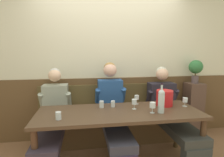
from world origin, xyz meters
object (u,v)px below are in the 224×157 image
at_px(wine_glass_center_front, 137,98).
at_px(potted_plant, 196,68).
at_px(water_tumbler_left, 58,116).
at_px(wine_glass_near_bucket, 153,106).
at_px(dining_table, 119,117).
at_px(person_center_right_seat, 170,110).
at_px(person_center_left_seat, 53,116).
at_px(person_left_seat, 113,109).
at_px(ice_bucket, 165,98).
at_px(wine_glass_center_rear, 185,100).
at_px(wall_bench, 111,125).
at_px(water_tumbler_right, 102,104).
at_px(wine_glass_right_end, 134,102).
at_px(wine_bottle_amber_mid, 161,100).
at_px(water_tumbler_center, 113,104).

height_order(wine_glass_center_front, potted_plant, potted_plant).
bearing_deg(potted_plant, water_tumbler_left, -157.87).
height_order(wine_glass_near_bucket, water_tumbler_left, wine_glass_near_bucket).
xyz_separation_m(dining_table, wine_glass_center_front, (0.31, 0.28, 0.18)).
bearing_deg(wine_glass_center_front, person_center_right_seat, 5.46).
height_order(person_center_left_seat, potted_plant, potted_plant).
xyz_separation_m(person_center_left_seat, water_tumbler_left, (0.15, -0.52, 0.18)).
bearing_deg(person_left_seat, dining_table, -85.88).
relative_size(ice_bucket, wine_glass_center_rear, 1.90).
height_order(wall_bench, water_tumbler_left, wall_bench).
bearing_deg(wine_glass_near_bucket, potted_plant, 37.69).
relative_size(ice_bucket, water_tumbler_right, 2.49).
height_order(wall_bench, wine_glass_right_end, wall_bench).
xyz_separation_m(person_center_right_seat, wine_glass_center_rear, (0.09, -0.26, 0.22)).
distance_m(wine_glass_near_bucket, wine_glass_right_end, 0.26).
xyz_separation_m(wine_glass_center_rear, potted_plant, (0.55, 0.65, 0.38)).
bearing_deg(person_left_seat, wine_glass_right_end, -51.32).
xyz_separation_m(wine_bottle_amber_mid, wine_glass_right_end, (-0.29, 0.20, -0.07)).
xyz_separation_m(ice_bucket, potted_plant, (0.82, 0.57, 0.36)).
xyz_separation_m(wine_glass_center_rear, water_tumbler_center, (-1.00, 0.13, -0.04)).
distance_m(wall_bench, water_tumbler_left, 1.25).
bearing_deg(person_center_left_seat, person_left_seat, 1.58).
relative_size(wall_bench, wine_bottle_amber_mid, 6.34).
bearing_deg(water_tumbler_center, dining_table, -74.96).
relative_size(wine_glass_right_end, water_tumbler_left, 1.50).
height_order(wine_glass_near_bucket, potted_plant, potted_plant).
relative_size(person_center_left_seat, ice_bucket, 5.38).
bearing_deg(water_tumbler_right, water_tumbler_left, -144.70).
relative_size(wall_bench, wine_glass_center_front, 18.31).
xyz_separation_m(ice_bucket, water_tumbler_left, (-1.42, -0.34, -0.06)).
distance_m(person_center_left_seat, water_tumbler_left, 0.57).
bearing_deg(water_tumbler_center, wine_glass_center_rear, -7.24).
relative_size(wine_glass_near_bucket, water_tumbler_left, 1.51).
height_order(person_center_left_seat, wine_glass_right_end, person_center_left_seat).
xyz_separation_m(wine_glass_center_front, potted_plant, (1.19, 0.44, 0.37)).
xyz_separation_m(ice_bucket, wine_glass_center_front, (-0.37, 0.13, -0.02)).
bearing_deg(potted_plant, wine_glass_near_bucket, -142.31).
xyz_separation_m(person_center_right_seat, water_tumbler_right, (-1.07, -0.15, 0.18)).
xyz_separation_m(wall_bench, person_center_left_seat, (-0.88, -0.36, 0.33)).
bearing_deg(potted_plant, water_tumbler_right, -162.58).
distance_m(wine_glass_right_end, potted_plant, 1.49).
height_order(wine_glass_right_end, wine_glass_center_rear, wine_glass_right_end).
height_order(person_left_seat, wine_glass_center_front, person_left_seat).
bearing_deg(water_tumbler_left, ice_bucket, 13.53).
height_order(person_center_right_seat, wine_glass_center_rear, person_center_right_seat).
xyz_separation_m(dining_table, water_tumbler_left, (-0.74, -0.19, 0.13)).
bearing_deg(water_tumbler_left, person_center_right_seat, 18.09).
bearing_deg(wine_glass_center_rear, person_left_seat, 163.65).
relative_size(wine_bottle_amber_mid, wine_glass_right_end, 2.80).
relative_size(dining_table, wine_glass_center_rear, 17.16).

